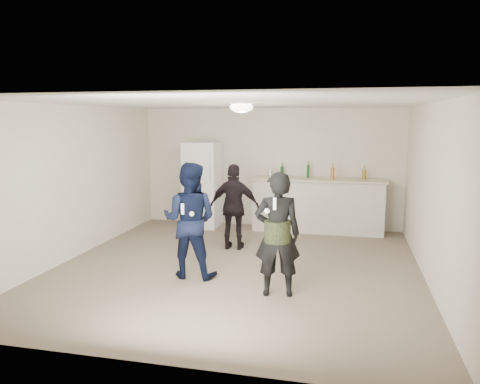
% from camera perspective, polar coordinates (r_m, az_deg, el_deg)
% --- Properties ---
extents(floor, '(6.00, 6.00, 0.00)m').
position_cam_1_polar(floor, '(7.33, -0.36, -9.15)').
color(floor, '#6B5B4C').
rests_on(floor, ground).
extents(ceiling, '(6.00, 6.00, 0.00)m').
position_cam_1_polar(ceiling, '(6.98, -0.38, 10.77)').
color(ceiling, silver).
rests_on(ceiling, wall_back).
extents(wall_back, '(6.00, 0.00, 6.00)m').
position_cam_1_polar(wall_back, '(9.97, 3.66, 2.96)').
color(wall_back, beige).
rests_on(wall_back, floor).
extents(wall_front, '(6.00, 0.00, 6.00)m').
position_cam_1_polar(wall_front, '(4.24, -9.92, -5.08)').
color(wall_front, beige).
rests_on(wall_front, floor).
extents(wall_left, '(0.00, 6.00, 6.00)m').
position_cam_1_polar(wall_left, '(8.14, -19.56, 1.16)').
color(wall_left, beige).
rests_on(wall_left, floor).
extents(wall_right, '(0.00, 6.00, 6.00)m').
position_cam_1_polar(wall_right, '(6.95, 22.27, -0.21)').
color(wall_right, beige).
rests_on(wall_right, floor).
extents(counter, '(2.60, 0.56, 1.05)m').
position_cam_1_polar(counter, '(9.63, 9.42, -1.71)').
color(counter, beige).
rests_on(counter, floor).
extents(counter_top, '(2.68, 0.64, 0.04)m').
position_cam_1_polar(counter_top, '(9.54, 9.51, 1.51)').
color(counter_top, '#BAB190').
rests_on(counter_top, counter).
extents(fridge, '(0.70, 0.70, 1.80)m').
position_cam_1_polar(fridge, '(9.95, -4.59, 0.90)').
color(fridge, white).
rests_on(fridge, floor).
extents(fridge_handle, '(0.02, 0.02, 0.60)m').
position_cam_1_polar(fridge_handle, '(9.46, -3.68, 2.95)').
color(fridge_handle, silver).
rests_on(fridge_handle, fridge).
extents(ceiling_dome, '(0.36, 0.36, 0.16)m').
position_cam_1_polar(ceiling_dome, '(7.27, 0.18, 10.30)').
color(ceiling_dome, white).
rests_on(ceiling_dome, ceiling).
extents(shaker, '(0.08, 0.08, 0.17)m').
position_cam_1_polar(shaker, '(9.61, 3.69, 2.29)').
color(shaker, silver).
rests_on(shaker, counter_top).
extents(man, '(0.81, 0.64, 1.67)m').
position_cam_1_polar(man, '(6.76, -6.15, -3.43)').
color(man, '#0E193D').
rests_on(man, floor).
extents(woman, '(0.66, 0.50, 1.62)m').
position_cam_1_polar(woman, '(6.02, 4.58, -5.14)').
color(woman, black).
rests_on(woman, floor).
extents(camo_shorts, '(0.34, 0.34, 0.28)m').
position_cam_1_polar(camo_shorts, '(6.02, 4.59, -4.77)').
color(camo_shorts, '#303B1A').
rests_on(camo_shorts, woman).
extents(spectator, '(0.89, 0.40, 1.50)m').
position_cam_1_polar(spectator, '(8.18, -0.68, -1.83)').
color(spectator, black).
rests_on(spectator, floor).
extents(remote_man, '(0.04, 0.04, 0.15)m').
position_cam_1_polar(remote_man, '(6.46, -7.00, -2.06)').
color(remote_man, white).
rests_on(remote_man, man).
extents(nunchuk_man, '(0.07, 0.07, 0.07)m').
position_cam_1_polar(nunchuk_man, '(6.46, -5.90, -2.67)').
color(nunchuk_man, white).
rests_on(nunchuk_man, man).
extents(remote_woman, '(0.04, 0.04, 0.15)m').
position_cam_1_polar(remote_woman, '(5.69, 4.26, -1.43)').
color(remote_woman, white).
rests_on(remote_woman, woman).
extents(nunchuk_woman, '(0.07, 0.07, 0.07)m').
position_cam_1_polar(nunchuk_woman, '(5.75, 3.31, -2.32)').
color(nunchuk_woman, white).
rests_on(nunchuk_woman, woman).
extents(bottle_cluster, '(1.71, 0.30, 0.26)m').
position_cam_1_polar(bottle_cluster, '(9.54, 10.05, 2.30)').
color(bottle_cluster, '#945715').
rests_on(bottle_cluster, counter_top).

